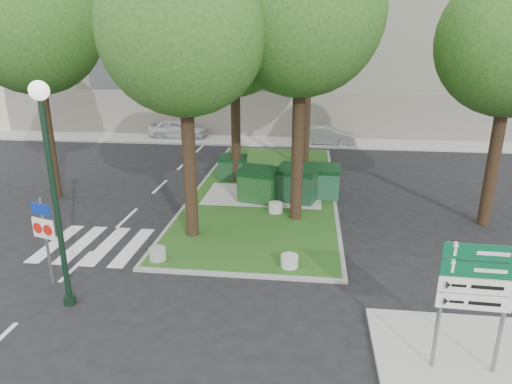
# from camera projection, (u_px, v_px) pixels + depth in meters

# --- Properties ---
(ground) EXTENTS (120.00, 120.00, 0.00)m
(ground) POSITION_uv_depth(u_px,v_px,m) (222.00, 274.00, 13.40)
(ground) COLOR black
(ground) RESTS_ON ground
(median_island) EXTENTS (6.00, 16.00, 0.12)m
(median_island) POSITION_uv_depth(u_px,v_px,m) (265.00, 189.00, 20.86)
(median_island) COLOR #254814
(median_island) RESTS_ON ground
(median_kerb) EXTENTS (6.30, 16.30, 0.10)m
(median_kerb) POSITION_uv_depth(u_px,v_px,m) (265.00, 190.00, 20.86)
(median_kerb) COLOR gray
(median_kerb) RESTS_ON ground
(sidewalk_corner) EXTENTS (5.00, 4.00, 0.12)m
(sidewalk_corner) POSITION_uv_depth(u_px,v_px,m) (501.00, 373.00, 9.35)
(sidewalk_corner) COLOR #999993
(sidewalk_corner) RESTS_ON ground
(building_sidewalk) EXTENTS (42.00, 3.00, 0.12)m
(building_sidewalk) POSITION_uv_depth(u_px,v_px,m) (273.00, 141.00, 30.81)
(building_sidewalk) COLOR #999993
(building_sidewalk) RESTS_ON ground
(zebra_crossing) EXTENTS (5.00, 3.00, 0.01)m
(zebra_crossing) POSITION_uv_depth(u_px,v_px,m) (120.00, 246.00, 15.23)
(zebra_crossing) COLOR silver
(zebra_crossing) RESTS_ON ground
(apartment_building) EXTENTS (41.00, 12.00, 16.00)m
(apartment_building) POSITION_uv_depth(u_px,v_px,m) (283.00, 21.00, 35.38)
(apartment_building) COLOR beige
(apartment_building) RESTS_ON ground
(tree_median_near_left) EXTENTS (5.20, 5.20, 10.53)m
(tree_median_near_left) POSITION_uv_depth(u_px,v_px,m) (186.00, 13.00, 13.66)
(tree_median_near_left) COLOR black
(tree_median_near_left) RESTS_ON ground
(tree_median_mid) EXTENTS (4.80, 4.80, 9.99)m
(tree_median_mid) POSITION_uv_depth(u_px,v_px,m) (237.00, 30.00, 19.84)
(tree_median_mid) COLOR black
(tree_median_mid) RESTS_ON ground
(tree_median_far) EXTENTS (5.80, 5.80, 11.93)m
(tree_median_far) POSITION_uv_depth(u_px,v_px,m) (312.00, 2.00, 21.88)
(tree_median_far) COLOR black
(tree_median_far) RESTS_ON ground
(tree_street_left) EXTENTS (5.40, 5.40, 11.00)m
(tree_street_left) POSITION_uv_depth(u_px,v_px,m) (33.00, 10.00, 17.64)
(tree_street_left) COLOR black
(tree_street_left) RESTS_ON ground
(dumpster_a) EXTENTS (1.37, 1.02, 1.20)m
(dumpster_a) POSITION_uv_depth(u_px,v_px,m) (232.00, 168.00, 22.06)
(dumpster_a) COLOR black
(dumpster_a) RESTS_ON median_island
(dumpster_b) EXTENTS (1.81, 1.49, 1.45)m
(dumpster_b) POSITION_uv_depth(u_px,v_px,m) (258.00, 185.00, 19.02)
(dumpster_b) COLOR #103811
(dumpster_b) RESTS_ON median_island
(dumpster_c) EXTENTS (1.90, 1.57, 1.52)m
(dumpster_c) POSITION_uv_depth(u_px,v_px,m) (297.00, 184.00, 19.03)
(dumpster_c) COLOR black
(dumpster_c) RESTS_ON median_island
(dumpster_d) EXTENTS (1.57, 1.13, 1.43)m
(dumpster_d) POSITION_uv_depth(u_px,v_px,m) (322.00, 181.00, 19.51)
(dumpster_d) COLOR #133F27
(dumpster_d) RESTS_ON median_island
(bollard_left) EXTENTS (0.53, 0.53, 0.38)m
(bollard_left) POSITION_uv_depth(u_px,v_px,m) (158.00, 254.00, 14.01)
(bollard_left) COLOR gray
(bollard_left) RESTS_ON median_island
(bollard_right) EXTENTS (0.52, 0.52, 0.37)m
(bollard_right) POSITION_uv_depth(u_px,v_px,m) (289.00, 261.00, 13.55)
(bollard_right) COLOR #AFAFAA
(bollard_right) RESTS_ON median_island
(bollard_mid) EXTENTS (0.54, 0.54, 0.39)m
(bollard_mid) POSITION_uv_depth(u_px,v_px,m) (276.00, 207.00, 17.87)
(bollard_mid) COLOR #ADADA8
(bollard_mid) RESTS_ON median_island
(litter_bin) EXTENTS (0.45, 0.45, 0.78)m
(litter_bin) POSITION_uv_depth(u_px,v_px,m) (297.00, 165.00, 23.29)
(litter_bin) COLOR gold
(litter_bin) RESTS_ON median_island
(street_lamp) EXTENTS (0.45, 0.45, 5.69)m
(street_lamp) POSITION_uv_depth(u_px,v_px,m) (51.00, 172.00, 10.79)
(street_lamp) COLOR black
(street_lamp) RESTS_ON ground
(traffic_sign_pole) EXTENTS (0.75, 0.27, 2.56)m
(traffic_sign_pole) POSITION_uv_depth(u_px,v_px,m) (45.00, 230.00, 12.39)
(traffic_sign_pole) COLOR slate
(traffic_sign_pole) RESTS_ON ground
(directional_sign) EXTENTS (1.40, 0.13, 2.81)m
(directional_sign) POSITION_uv_depth(u_px,v_px,m) (475.00, 288.00, 8.79)
(directional_sign) COLOR slate
(directional_sign) RESTS_ON sidewalk_corner
(car_white) EXTENTS (4.13, 1.87, 1.38)m
(car_white) POSITION_uv_depth(u_px,v_px,m) (178.00, 129.00, 31.74)
(car_white) COLOR silver
(car_white) RESTS_ON ground
(car_silver) EXTENTS (3.88, 1.49, 1.26)m
(car_silver) POSITION_uv_depth(u_px,v_px,m) (326.00, 136.00, 29.82)
(car_silver) COLOR #9EA2A5
(car_silver) RESTS_ON ground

